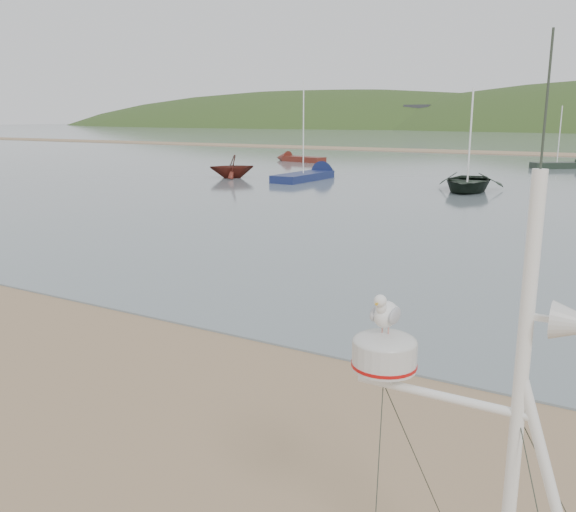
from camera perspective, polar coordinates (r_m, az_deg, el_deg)
The scene contains 6 objects.
ground at distance 9.07m, azimuth -15.97°, elevation -15.84°, with size 560.00×560.00×0.00m, color #8B6E50.
boat_dark at distance 36.84m, azimuth 16.64°, elevation 9.91°, with size 3.77×1.09×5.27m, color black.
boat_red at distance 43.37m, azimuth -5.30°, elevation 9.31°, with size 2.65×1.62×3.07m, color #551C13.
sailboat_blue_near at distance 43.33m, azimuth 2.79°, elevation 7.66°, with size 2.02×7.43×7.32m.
dinghy_red_far at distance 59.63m, azimuth 0.47°, elevation 9.11°, with size 5.95×2.58×1.41m.
sailboat_dark_mid at distance 56.69m, azimuth 24.96°, elevation 7.73°, with size 5.17×4.40×5.51m.
Camera 1 is at (5.93, -5.35, 4.29)m, focal length 38.00 mm.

